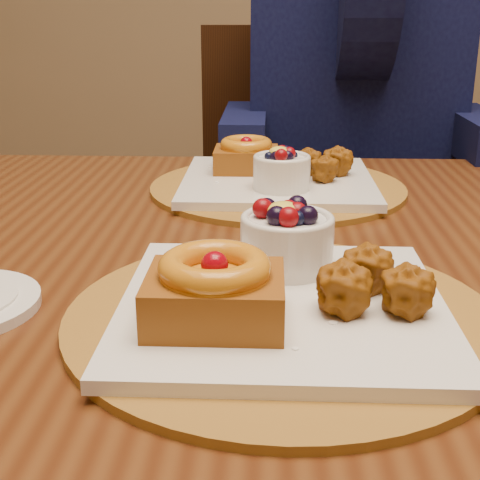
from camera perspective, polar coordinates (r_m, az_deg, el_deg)
name	(u,v)px	position (r m, az deg, el deg)	size (l,w,h in m)	color
dining_table	(278,298)	(0.82, 3.25, -4.92)	(1.60, 0.90, 0.76)	#3E1C0B
place_setting_near	(279,291)	(0.59, 3.36, -4.40)	(0.38, 0.38, 0.09)	brown
place_setting_far	(276,177)	(1.00, 3.13, 5.37)	(0.38, 0.38, 0.08)	brown
chair_far	(302,218)	(1.60, 5.32, 1.90)	(0.51, 0.51, 0.97)	black
diner	(356,61)	(1.42, 9.87, 14.83)	(0.52, 0.50, 0.85)	black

